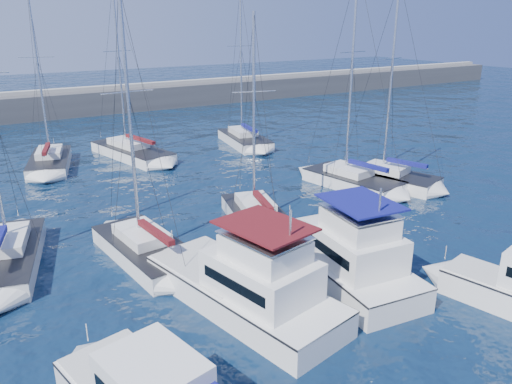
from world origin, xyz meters
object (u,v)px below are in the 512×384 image
sailboat_back_a (50,162)px  motor_yacht_port_inner (249,286)px  sailboat_back_c (244,139)px  sailboat_mid_e (390,178)px  sailboat_mid_b (146,249)px  motor_yacht_stbd_inner (345,257)px  sailboat_mid_a (7,257)px  sailboat_mid_d (353,180)px  sailboat_mid_c (257,217)px  sailboat_back_b (132,152)px

sailboat_back_a → motor_yacht_port_inner: bearing=-68.3°
sailboat_back_c → sailboat_back_a: bearing=-175.5°
sailboat_mid_e → sailboat_mid_b: bearing=168.1°
motor_yacht_port_inner → motor_yacht_stbd_inner: size_ratio=1.06×
sailboat_mid_a → sailboat_back_a: 18.47m
motor_yacht_port_inner → sailboat_mid_d: 18.32m
motor_yacht_port_inner → sailboat_mid_b: 7.37m
sailboat_mid_b → sailboat_mid_c: size_ratio=1.08×
motor_yacht_stbd_inner → sailboat_mid_a: (-13.81, 9.86, -0.60)m
sailboat_mid_e → sailboat_back_c: sailboat_back_c is taller
motor_yacht_port_inner → sailboat_back_b: sailboat_back_b is taller
sailboat_mid_d → sailboat_mid_c: bearing=-176.3°
motor_yacht_stbd_inner → sailboat_mid_d: bearing=53.0°
sailboat_mid_e → sailboat_back_c: size_ratio=0.98×
sailboat_mid_d → sailboat_mid_e: size_ratio=1.05×
sailboat_mid_e → sailboat_back_b: (-14.17, 18.02, -0.03)m
sailboat_back_a → sailboat_back_b: (6.99, -0.34, -0.01)m
sailboat_mid_b → sailboat_back_b: size_ratio=0.92×
sailboat_back_b → sailboat_back_c: 11.22m
sailboat_mid_a → sailboat_back_a: (5.20, 17.72, -0.01)m
sailboat_mid_d → sailboat_back_a: bearing=126.8°
sailboat_mid_c → sailboat_mid_d: 10.16m
sailboat_mid_d → sailboat_back_a: size_ratio=1.08×
sailboat_back_b → motor_yacht_port_inner: bearing=-111.0°
sailboat_mid_c → sailboat_back_a: sailboat_back_a is taller
motor_yacht_port_inner → sailboat_mid_d: (15.11, 10.34, -0.60)m
motor_yacht_stbd_inner → sailboat_mid_a: bearing=150.9°
motor_yacht_port_inner → sailboat_mid_b: size_ratio=0.75×
sailboat_back_c → sailboat_mid_a: bearing=-136.0°
sailboat_mid_a → sailboat_mid_c: sailboat_mid_a is taller
sailboat_mid_d → motor_yacht_port_inner: bearing=-155.7°
sailboat_mid_a → sailboat_mid_d: sailboat_mid_d is taller
motor_yacht_stbd_inner → sailboat_back_a: sailboat_back_a is taller
sailboat_mid_c → motor_yacht_stbd_inner: bearing=-74.4°
motor_yacht_stbd_inner → sailboat_mid_e: (12.54, 9.21, -0.59)m
motor_yacht_stbd_inner → sailboat_back_b: (-1.63, 27.23, -0.62)m
sailboat_back_c → motor_yacht_stbd_inner: bearing=-100.8°
sailboat_mid_b → sailboat_back_c: (17.00, 19.04, 0.01)m
motor_yacht_port_inner → sailboat_mid_d: sailboat_mid_d is taller
motor_yacht_port_inner → sailboat_mid_a: 13.02m
sailboat_mid_c → sailboat_mid_e: bearing=20.7°
sailboat_mid_e → sailboat_back_a: 28.01m
motor_yacht_port_inner → sailboat_mid_c: 9.52m
motor_yacht_port_inner → sailboat_mid_b: bearing=95.1°
sailboat_mid_c → sailboat_mid_a: bearing=-173.3°
sailboat_back_b → sailboat_mid_e: bearing=-65.0°
sailboat_mid_c → sailboat_back_c: 20.55m
sailboat_back_a → sailboat_back_c: bearing=10.2°
motor_yacht_port_inner → sailboat_back_c: sailboat_back_c is taller
sailboat_mid_a → sailboat_mid_e: 26.36m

